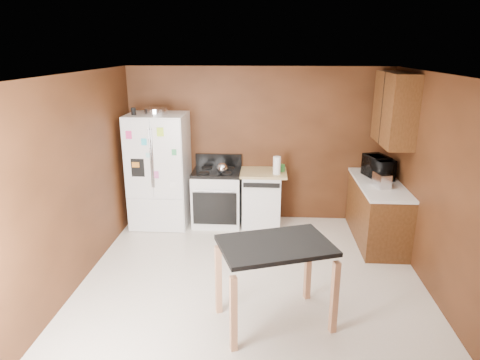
# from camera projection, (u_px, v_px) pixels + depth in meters

# --- Properties ---
(floor) EXTENTS (4.50, 4.50, 0.00)m
(floor) POSITION_uv_depth(u_px,v_px,m) (252.00, 286.00, 5.19)
(floor) COLOR silver
(floor) RESTS_ON ground
(ceiling) EXTENTS (4.50, 4.50, 0.00)m
(ceiling) POSITION_uv_depth(u_px,v_px,m) (254.00, 75.00, 4.45)
(ceiling) COLOR white
(ceiling) RESTS_ON ground
(wall_back) EXTENTS (4.20, 0.00, 4.20)m
(wall_back) POSITION_uv_depth(u_px,v_px,m) (258.00, 145.00, 6.96)
(wall_back) COLOR #552D16
(wall_back) RESTS_ON ground
(wall_front) EXTENTS (4.20, 0.00, 4.20)m
(wall_front) POSITION_uv_depth(u_px,v_px,m) (239.00, 302.00, 2.68)
(wall_front) COLOR #552D16
(wall_front) RESTS_ON ground
(wall_left) EXTENTS (0.00, 4.50, 4.50)m
(wall_left) POSITION_uv_depth(u_px,v_px,m) (72.00, 185.00, 4.95)
(wall_left) COLOR #552D16
(wall_left) RESTS_ON ground
(wall_right) EXTENTS (0.00, 4.50, 4.50)m
(wall_right) POSITION_uv_depth(u_px,v_px,m) (444.00, 193.00, 4.69)
(wall_right) COLOR #552D16
(wall_right) RESTS_ON ground
(roasting_pan) EXTENTS (0.36, 0.36, 0.09)m
(roasting_pan) POSITION_uv_depth(u_px,v_px,m) (156.00, 111.00, 6.52)
(roasting_pan) COLOR silver
(roasting_pan) RESTS_ON refrigerator
(pen_cup) EXTENTS (0.07, 0.07, 0.11)m
(pen_cup) POSITION_uv_depth(u_px,v_px,m) (134.00, 111.00, 6.42)
(pen_cup) COLOR black
(pen_cup) RESTS_ON refrigerator
(kettle) EXTENTS (0.17, 0.17, 0.17)m
(kettle) POSITION_uv_depth(u_px,v_px,m) (222.00, 168.00, 6.62)
(kettle) COLOR silver
(kettle) RESTS_ON gas_range
(paper_towel) EXTENTS (0.16, 0.16, 0.28)m
(paper_towel) POSITION_uv_depth(u_px,v_px,m) (277.00, 165.00, 6.60)
(paper_towel) COLOR white
(paper_towel) RESTS_ON dishwasher
(green_canister) EXTENTS (0.11, 0.11, 0.11)m
(green_canister) POSITION_uv_depth(u_px,v_px,m) (282.00, 168.00, 6.78)
(green_canister) COLOR green
(green_canister) RESTS_ON dishwasher
(toaster) EXTENTS (0.22, 0.30, 0.20)m
(toaster) POSITION_uv_depth(u_px,v_px,m) (382.00, 180.00, 5.98)
(toaster) COLOR silver
(toaster) RESTS_ON right_cabinets
(microwave) EXTENTS (0.49, 0.61, 0.29)m
(microwave) POSITION_uv_depth(u_px,v_px,m) (378.00, 168.00, 6.40)
(microwave) COLOR black
(microwave) RESTS_ON right_cabinets
(refrigerator) EXTENTS (0.90, 0.80, 1.80)m
(refrigerator) POSITION_uv_depth(u_px,v_px,m) (159.00, 171.00, 6.80)
(refrigerator) COLOR white
(refrigerator) RESTS_ON ground
(gas_range) EXTENTS (0.76, 0.68, 1.10)m
(gas_range) POSITION_uv_depth(u_px,v_px,m) (217.00, 196.00, 6.93)
(gas_range) COLOR white
(gas_range) RESTS_ON ground
(dishwasher) EXTENTS (0.78, 0.63, 0.89)m
(dishwasher) POSITION_uv_depth(u_px,v_px,m) (262.00, 197.00, 6.91)
(dishwasher) COLOR white
(dishwasher) RESTS_ON ground
(right_cabinets) EXTENTS (0.63, 1.58, 2.45)m
(right_cabinets) POSITION_uv_depth(u_px,v_px,m) (382.00, 181.00, 6.22)
(right_cabinets) COLOR brown
(right_cabinets) RESTS_ON ground
(island) EXTENTS (1.28, 1.05, 0.91)m
(island) POSITION_uv_depth(u_px,v_px,m) (275.00, 257.00, 4.31)
(island) COLOR black
(island) RESTS_ON ground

